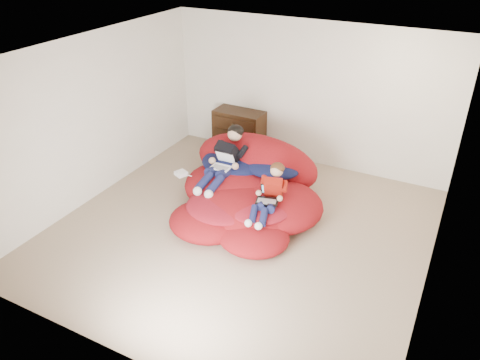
% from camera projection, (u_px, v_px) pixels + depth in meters
% --- Properties ---
extents(room_shell, '(5.10, 5.10, 2.77)m').
position_uv_depth(room_shell, '(241.00, 217.00, 6.56)').
color(room_shell, tan).
rests_on(room_shell, ground).
extents(dresser, '(0.92, 0.53, 0.82)m').
position_uv_depth(dresser, '(239.00, 132.00, 8.70)').
color(dresser, black).
rests_on(dresser, ground).
extents(beanbag_pile, '(2.44, 2.48, 0.95)m').
position_uv_depth(beanbag_pile, '(248.00, 190.00, 7.13)').
color(beanbag_pile, maroon).
rests_on(beanbag_pile, ground).
extents(cream_pillow, '(0.40, 0.25, 0.25)m').
position_uv_depth(cream_pillow, '(236.00, 143.00, 7.80)').
color(cream_pillow, silver).
rests_on(cream_pillow, beanbag_pile).
extents(older_boy, '(0.40, 1.21, 0.74)m').
position_uv_depth(older_boy, '(226.00, 157.00, 7.17)').
color(older_boy, black).
rests_on(older_boy, beanbag_pile).
extents(younger_boy, '(0.34, 0.90, 0.62)m').
position_uv_depth(younger_boy, '(270.00, 191.00, 6.43)').
color(younger_boy, '#A71A0E').
rests_on(younger_boy, beanbag_pile).
extents(laptop_white, '(0.30, 0.31, 0.20)m').
position_uv_depth(laptop_white, '(223.00, 163.00, 7.13)').
color(laptop_white, white).
rests_on(laptop_white, older_boy).
extents(laptop_black, '(0.35, 0.38, 0.21)m').
position_uv_depth(laptop_black, '(269.00, 196.00, 6.43)').
color(laptop_black, black).
rests_on(laptop_black, younger_boy).
extents(power_adapter, '(0.21, 0.21, 0.06)m').
position_uv_depth(power_adapter, '(181.00, 173.00, 7.27)').
color(power_adapter, white).
rests_on(power_adapter, beanbag_pile).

